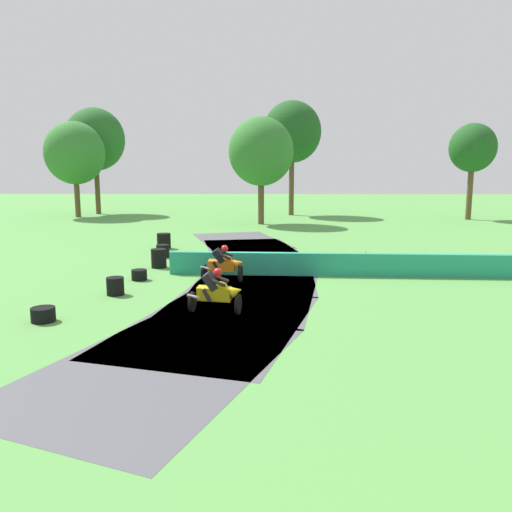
# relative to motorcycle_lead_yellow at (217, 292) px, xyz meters

# --- Properties ---
(ground_plane) EXTENTS (120.00, 120.00, 0.00)m
(ground_plane) POSITION_rel_motorcycle_lead_yellow_xyz_m (1.17, 5.50, -0.66)
(ground_plane) COLOR #569947
(track_asphalt) EXTENTS (7.85, 27.38, 0.01)m
(track_asphalt) POSITION_rel_motorcycle_lead_yellow_xyz_m (0.42, 5.53, -0.65)
(track_asphalt) COLOR #515156
(track_asphalt) RESTS_ON ground
(safety_barrier) EXTENTS (16.55, 1.10, 0.90)m
(safety_barrier) POSITION_rel_motorcycle_lead_yellow_xyz_m (5.91, 5.27, -0.21)
(safety_barrier) COLOR #239375
(safety_barrier) RESTS_ON ground
(motorcycle_lead_yellow) EXTENTS (1.71, 0.96, 1.42)m
(motorcycle_lead_yellow) POSITION_rel_motorcycle_lead_yellow_xyz_m (0.00, 0.00, 0.00)
(motorcycle_lead_yellow) COLOR black
(motorcycle_lead_yellow) RESTS_ON ground
(motorcycle_chase_orange) EXTENTS (1.71, 0.92, 1.42)m
(motorcycle_chase_orange) POSITION_rel_motorcycle_lead_yellow_xyz_m (-0.12, 4.33, 0.00)
(motorcycle_chase_orange) COLOR black
(motorcycle_chase_orange) RESTS_ON ground
(tire_stack_near) EXTENTS (0.66, 0.66, 0.40)m
(tire_stack_near) POSITION_rel_motorcycle_lead_yellow_xyz_m (-4.76, -0.84, -0.46)
(tire_stack_near) COLOR black
(tire_stack_near) RESTS_ON ground
(tire_stack_mid_a) EXTENTS (0.58, 0.58, 0.60)m
(tire_stack_mid_a) POSITION_rel_motorcycle_lead_yellow_xyz_m (-3.59, 2.19, -0.36)
(tire_stack_mid_a) COLOR black
(tire_stack_mid_a) RESTS_ON ground
(tire_stack_mid_b) EXTENTS (0.58, 0.58, 0.40)m
(tire_stack_mid_b) POSITION_rel_motorcycle_lead_yellow_xyz_m (-3.33, 4.49, -0.46)
(tire_stack_mid_b) COLOR black
(tire_stack_mid_b) RESTS_ON ground
(tire_stack_far) EXTENTS (0.64, 0.64, 0.80)m
(tire_stack_far) POSITION_rel_motorcycle_lead_yellow_xyz_m (-3.06, 6.93, -0.26)
(tire_stack_far) COLOR black
(tire_stack_far) RESTS_ON ground
(tire_stack_extra_a) EXTENTS (0.62, 0.62, 0.60)m
(tire_stack_extra_a) POSITION_rel_motorcycle_lead_yellow_xyz_m (-3.37, 9.46, -0.36)
(tire_stack_extra_a) COLOR black
(tire_stack_extra_a) RESTS_ON ground
(tire_stack_extra_b) EXTENTS (0.71, 0.71, 0.80)m
(tire_stack_extra_b) POSITION_rel_motorcycle_lead_yellow_xyz_m (-3.81, 12.07, -0.26)
(tire_stack_extra_b) COLOR black
(tire_stack_extra_b) RESTS_ON ground
(traffic_cone) EXTENTS (0.28, 0.28, 0.44)m
(traffic_cone) POSITION_rel_motorcycle_lead_yellow_xyz_m (6.07, 8.84, -0.44)
(traffic_cone) COLOR orange
(traffic_cone) RESTS_ON ground
(tree_far_left) EXTENTS (4.99, 4.99, 9.76)m
(tree_far_left) POSITION_rel_motorcycle_lead_yellow_xyz_m (3.87, 30.98, 6.45)
(tree_far_left) COLOR brown
(tree_far_left) RESTS_ON ground
(tree_far_right) EXTENTS (5.18, 5.18, 9.28)m
(tree_far_right) POSITION_rel_motorcycle_lead_yellow_xyz_m (-13.40, 31.83, 5.88)
(tree_far_right) COLOR brown
(tree_far_right) RESTS_ON ground
(tree_mid_rise) EXTENTS (4.90, 4.90, 7.89)m
(tree_mid_rise) POSITION_rel_motorcycle_lead_yellow_xyz_m (-14.22, 28.91, 4.64)
(tree_mid_rise) COLOR brown
(tree_mid_rise) RESTS_ON ground
(tree_behind_barrier) EXTENTS (3.63, 3.63, 7.58)m
(tree_behind_barrier) POSITION_rel_motorcycle_lead_yellow_xyz_m (17.93, 27.30, 4.96)
(tree_behind_barrier) COLOR brown
(tree_behind_barrier) RESTS_ON ground
(tree_distant) EXTENTS (4.72, 4.72, 7.78)m
(tree_distant) POSITION_rel_motorcycle_lead_yellow_xyz_m (1.23, 23.72, 4.62)
(tree_distant) COLOR brown
(tree_distant) RESTS_ON ground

